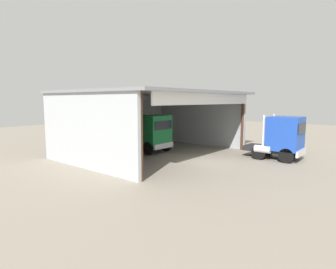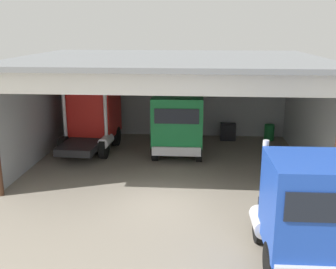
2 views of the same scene
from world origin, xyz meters
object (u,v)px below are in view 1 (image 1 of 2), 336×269
truck_red_center_bay (99,136)px  truck_green_yard_outside (151,133)px  truck_blue_left_bay (282,137)px  tool_cart (146,139)px  oil_drum (161,137)px

truck_red_center_bay → truck_green_yard_outside: bearing=-8.3°
truck_blue_left_bay → tool_cart: bearing=-85.4°
truck_red_center_bay → oil_drum: size_ratio=5.43×
truck_red_center_bay → truck_green_yard_outside: size_ratio=1.05×
tool_cart → oil_drum: bearing=3.1°
tool_cart → truck_green_yard_outside: bearing=-130.5°
truck_blue_left_bay → oil_drum: truck_blue_left_bay is taller
truck_green_yard_outside → oil_drum: 6.45m
truck_red_center_bay → truck_blue_left_bay: (8.77, -10.73, -0.09)m
truck_red_center_bay → oil_drum: (9.98, 2.49, -1.35)m
truck_green_yard_outside → tool_cart: truck_green_yard_outside is taller
truck_blue_left_bay → truck_green_yard_outside: bearing=-68.0°
truck_red_center_bay → truck_green_yard_outside: truck_red_center_bay is taller
truck_red_center_bay → truck_blue_left_bay: truck_red_center_bay is taller
truck_green_yard_outside → oil_drum: size_ratio=5.19×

